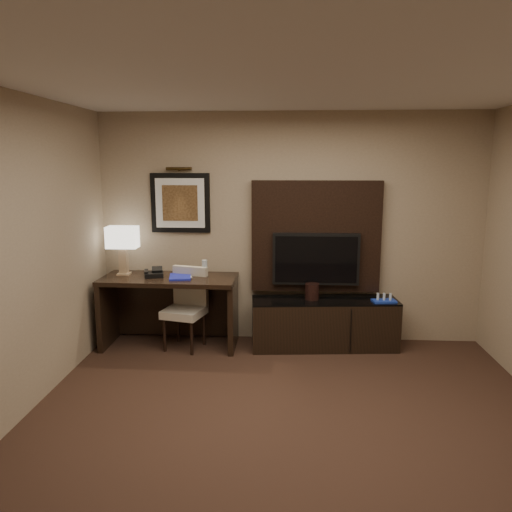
# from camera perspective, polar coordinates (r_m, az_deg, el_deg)

# --- Properties ---
(floor) EXTENTS (4.50, 5.00, 0.01)m
(floor) POSITION_cam_1_polar(r_m,az_deg,el_deg) (3.99, 3.91, -21.70)
(floor) COLOR #311E16
(floor) RESTS_ON ground
(ceiling) EXTENTS (4.50, 5.00, 0.01)m
(ceiling) POSITION_cam_1_polar(r_m,az_deg,el_deg) (3.41, 4.53, 20.30)
(ceiling) COLOR silver
(ceiling) RESTS_ON wall_back
(wall_back) EXTENTS (4.50, 0.01, 2.70)m
(wall_back) POSITION_cam_1_polar(r_m,az_deg,el_deg) (5.92, 3.93, 3.13)
(wall_back) COLOR gray
(wall_back) RESTS_ON floor
(desk) EXTENTS (1.56, 0.70, 0.83)m
(desk) POSITION_cam_1_polar(r_m,az_deg,el_deg) (5.93, -9.80, -6.27)
(desk) COLOR black
(desk) RESTS_ON floor
(credenza) EXTENTS (1.70, 0.60, 0.57)m
(credenza) POSITION_cam_1_polar(r_m,az_deg,el_deg) (5.88, 7.80, -7.65)
(credenza) COLOR black
(credenza) RESTS_ON floor
(tv_wall_panel) EXTENTS (1.50, 0.12, 1.30)m
(tv_wall_panel) POSITION_cam_1_polar(r_m,az_deg,el_deg) (5.88, 6.85, 2.24)
(tv_wall_panel) COLOR black
(tv_wall_panel) RESTS_ON wall_back
(tv) EXTENTS (1.00, 0.08, 0.60)m
(tv) POSITION_cam_1_polar(r_m,az_deg,el_deg) (5.82, 6.85, -0.34)
(tv) COLOR black
(tv) RESTS_ON tv_wall_panel
(artwork) EXTENTS (0.70, 0.04, 0.70)m
(artwork) POSITION_cam_1_polar(r_m,az_deg,el_deg) (5.99, -8.63, 6.01)
(artwork) COLOR black
(artwork) RESTS_ON wall_back
(picture_light) EXTENTS (0.04, 0.04, 0.30)m
(picture_light) POSITION_cam_1_polar(r_m,az_deg,el_deg) (5.94, -8.82, 9.83)
(picture_light) COLOR #3D2D13
(picture_light) RESTS_ON wall_back
(desk_chair) EXTENTS (0.53, 0.58, 0.88)m
(desk_chair) POSITION_cam_1_polar(r_m,az_deg,el_deg) (5.81, -8.22, -6.29)
(desk_chair) COLOR beige
(desk_chair) RESTS_ON floor
(table_lamp) EXTENTS (0.32, 0.18, 0.52)m
(table_lamp) POSITION_cam_1_polar(r_m,az_deg,el_deg) (6.01, -14.94, 0.34)
(table_lamp) COLOR tan
(table_lamp) RESTS_ON desk
(desk_phone) EXTENTS (0.25, 0.24, 0.11)m
(desk_phone) POSITION_cam_1_polar(r_m,az_deg,el_deg) (5.86, -11.59, -1.82)
(desk_phone) COLOR black
(desk_phone) RESTS_ON desk
(blue_folder) EXTENTS (0.30, 0.36, 0.02)m
(blue_folder) POSITION_cam_1_polar(r_m,az_deg,el_deg) (5.77, -8.66, -2.37)
(blue_folder) COLOR #1921A8
(blue_folder) RESTS_ON desk
(book) EXTENTS (0.15, 0.08, 0.20)m
(book) POSITION_cam_1_polar(r_m,az_deg,el_deg) (5.74, -8.99, -1.50)
(book) COLOR gray
(book) RESTS_ON desk
(water_bottle) EXTENTS (0.07, 0.07, 0.19)m
(water_bottle) POSITION_cam_1_polar(r_m,az_deg,el_deg) (5.81, -5.88, -1.37)
(water_bottle) COLOR #B0BEC8
(water_bottle) RESTS_ON desk
(ice_bucket) EXTENTS (0.17, 0.17, 0.18)m
(ice_bucket) POSITION_cam_1_polar(r_m,az_deg,el_deg) (5.77, 6.42, -4.05)
(ice_bucket) COLOR black
(ice_bucket) RESTS_ON credenza
(minibar_tray) EXTENTS (0.28, 0.20, 0.09)m
(minibar_tray) POSITION_cam_1_polar(r_m,az_deg,el_deg) (5.82, 14.43, -4.65)
(minibar_tray) COLOR #1C3AB8
(minibar_tray) RESTS_ON credenza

